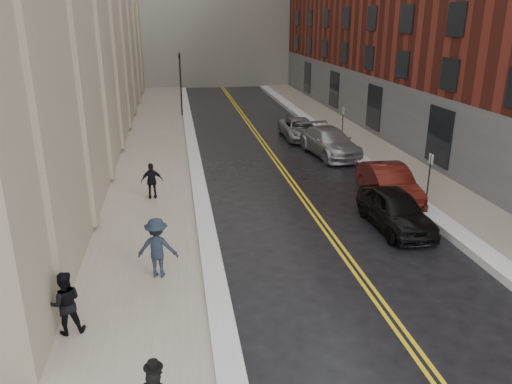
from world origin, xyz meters
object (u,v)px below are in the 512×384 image
object	(u,v)px
car_black	(395,209)
pedestrian_a	(65,303)
car_maroon	(389,183)
pedestrian_c	(152,181)
car_silver_near	(330,142)
car_silver_far	(300,129)
pedestrian_b	(157,248)

from	to	relation	value
car_black	pedestrian_a	xyz separation A→B (m)	(-11.38, -5.41, 0.24)
car_maroon	pedestrian_c	distance (m)	10.69
car_silver_near	pedestrian_a	bearing A→B (deg)	-134.21
car_maroon	pedestrian_a	world-z (taller)	pedestrian_a
pedestrian_c	pedestrian_a	bearing A→B (deg)	75.52
pedestrian_a	pedestrian_c	bearing A→B (deg)	-111.33
car_silver_far	pedestrian_c	world-z (taller)	pedestrian_c
car_maroon	car_silver_far	size ratio (longest dim) A/B	0.99
car_silver_near	pedestrian_b	size ratio (longest dim) A/B	2.85
car_silver_far	pedestrian_c	distance (m)	14.52
pedestrian_b	car_black	bearing A→B (deg)	-153.82
car_black	pedestrian_b	xyz separation A→B (m)	(-9.12, -2.73, 0.35)
pedestrian_b	pedestrian_c	world-z (taller)	pedestrian_b
car_maroon	pedestrian_b	xyz separation A→B (m)	(-10.17, -5.81, 0.33)
car_black	pedestrian_a	bearing A→B (deg)	-155.94
car_silver_far	car_black	bearing A→B (deg)	-89.61
pedestrian_a	pedestrian_c	size ratio (longest dim) A/B	1.05
car_maroon	pedestrian_c	world-z (taller)	pedestrian_c
car_black	car_silver_near	world-z (taller)	car_silver_near
car_silver_near	pedestrian_c	xyz separation A→B (m)	(-10.26, -6.44, 0.16)
pedestrian_b	car_silver_near	bearing A→B (deg)	-116.06
car_black	car_silver_far	size ratio (longest dim) A/B	0.93
car_silver_near	pedestrian_a	xyz separation A→B (m)	(-12.10, -16.44, 0.21)
car_black	pedestrian_c	size ratio (longest dim) A/B	2.76
pedestrian_c	car_silver_near	bearing A→B (deg)	-151.94
car_black	car_silver_far	distance (m)	15.53
car_silver_far	pedestrian_a	bearing A→B (deg)	-118.13
car_maroon	car_silver_near	distance (m)	7.96
car_black	car_maroon	xyz separation A→B (m)	(1.04, 3.08, 0.02)
car_black	pedestrian_a	distance (m)	12.60
car_black	pedestrian_c	world-z (taller)	pedestrian_c
car_maroon	car_silver_far	world-z (taller)	car_maroon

